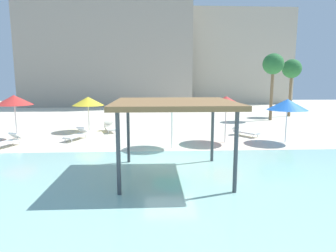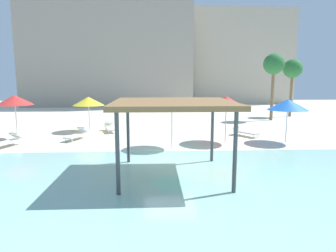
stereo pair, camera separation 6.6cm
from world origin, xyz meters
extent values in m
plane|color=beige|center=(0.00, 0.00, 0.00)|extent=(80.00, 80.00, 0.00)
cube|color=#99D1C6|center=(0.00, -5.25, 0.02)|extent=(44.00, 13.50, 0.04)
cylinder|color=#42474C|center=(-1.91, -0.45, 1.39)|extent=(0.14, 0.14, 2.78)
cylinder|color=#42474C|center=(1.91, -0.45, 1.39)|extent=(0.14, 0.14, 2.78)
cylinder|color=#42474C|center=(-1.91, -4.27, 1.39)|extent=(0.14, 0.14, 2.78)
cylinder|color=#42474C|center=(1.91, -4.27, 1.39)|extent=(0.14, 0.14, 2.78)
cube|color=olive|center=(0.00, -2.36, 2.87)|extent=(4.52, 4.52, 0.18)
cylinder|color=silver|center=(3.53, 3.68, 1.05)|extent=(0.06, 0.06, 2.10)
cone|color=red|center=(3.53, 3.68, 2.45)|extent=(2.50, 2.50, 0.69)
cylinder|color=silver|center=(7.22, 3.58, 0.98)|extent=(0.06, 0.06, 1.96)
cone|color=blue|center=(7.22, 3.58, 2.29)|extent=(2.38, 2.38, 0.65)
cylinder|color=silver|center=(-9.44, 5.22, 1.10)|extent=(0.06, 0.06, 2.19)
cone|color=red|center=(-9.44, 5.22, 2.50)|extent=(2.25, 2.25, 0.62)
cylinder|color=silver|center=(-5.51, 8.03, 0.95)|extent=(0.06, 0.06, 1.90)
cone|color=yellow|center=(-5.51, 8.03, 2.21)|extent=(2.27, 2.27, 0.63)
cylinder|color=silver|center=(0.23, 2.43, 1.06)|extent=(0.06, 0.06, 2.12)
cone|color=teal|center=(0.23, 2.43, 2.45)|extent=(2.36, 2.36, 0.65)
cylinder|color=white|center=(6.05, 5.11, 0.11)|extent=(0.05, 0.05, 0.22)
cylinder|color=white|center=(5.66, 4.84, 0.11)|extent=(0.05, 0.05, 0.22)
cylinder|color=white|center=(5.24, 6.29, 0.11)|extent=(0.05, 0.05, 0.22)
cylinder|color=white|center=(4.84, 6.02, 0.11)|extent=(0.05, 0.05, 0.22)
cube|color=white|center=(5.45, 5.57, 0.27)|extent=(1.51, 1.82, 0.10)
cube|color=white|center=(5.03, 6.18, 0.55)|extent=(0.78, 0.76, 0.40)
cylinder|color=white|center=(-8.59, 3.59, 0.11)|extent=(0.05, 0.05, 0.22)
cylinder|color=white|center=(-9.04, 3.75, 0.11)|extent=(0.05, 0.05, 0.22)
cube|color=white|center=(-9.06, 2.99, 0.27)|extent=(1.18, 1.90, 0.10)
cube|color=white|center=(-8.81, 3.69, 0.55)|extent=(0.74, 0.68, 0.40)
cylinder|color=white|center=(-3.49, 7.01, 0.11)|extent=(0.05, 0.05, 0.22)
cylinder|color=white|center=(-3.95, 6.87, 0.11)|extent=(0.05, 0.05, 0.22)
cylinder|color=white|center=(-3.91, 8.39, 0.11)|extent=(0.05, 0.05, 0.22)
cylinder|color=white|center=(-4.37, 8.25, 0.11)|extent=(0.05, 0.05, 0.22)
cube|color=white|center=(-3.93, 7.63, 0.27)|extent=(1.10, 1.90, 0.10)
cube|color=white|center=(-4.15, 8.34, 0.55)|extent=(0.72, 0.66, 0.40)
cylinder|color=white|center=(-5.72, 4.10, 0.11)|extent=(0.05, 0.05, 0.22)
cylinder|color=white|center=(-6.16, 4.28, 0.11)|extent=(0.05, 0.05, 0.22)
cylinder|color=white|center=(-5.18, 5.44, 0.11)|extent=(0.05, 0.05, 0.22)
cylinder|color=white|center=(-5.63, 5.62, 0.11)|extent=(0.05, 0.05, 0.22)
cube|color=white|center=(-5.67, 4.86, 0.27)|extent=(1.23, 1.89, 0.10)
cube|color=white|center=(-5.40, 5.55, 0.55)|extent=(0.75, 0.69, 0.40)
cylinder|color=brown|center=(13.22, 15.91, 2.25)|extent=(0.28, 0.28, 4.50)
sphere|color=#286B33|center=(13.22, 15.91, 4.85)|extent=(1.90, 1.90, 1.90)
cylinder|color=brown|center=(10.18, 13.23, 2.41)|extent=(0.28, 0.28, 4.82)
sphere|color=#286B33|center=(10.18, 13.23, 5.17)|extent=(1.90, 1.90, 1.90)
cube|color=#9E9384|center=(-7.26, 31.23, 10.33)|extent=(23.68, 8.84, 20.66)
cube|color=#B2A893|center=(10.62, 36.80, 7.19)|extent=(20.42, 11.54, 14.39)
camera|label=1|loc=(-0.78, -13.47, 3.77)|focal=31.32mm
camera|label=2|loc=(-0.71, -13.47, 3.77)|focal=31.32mm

